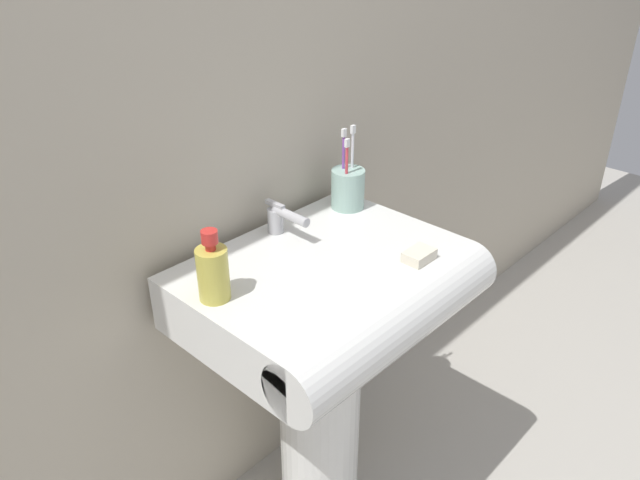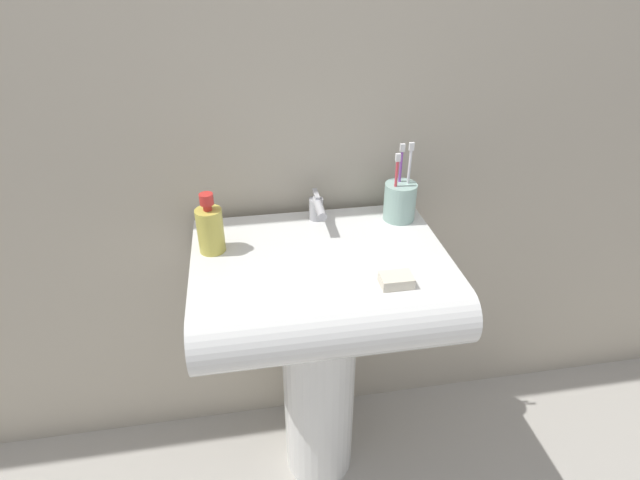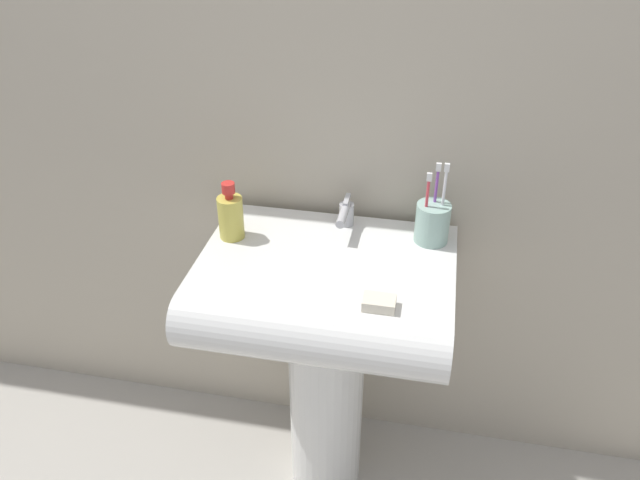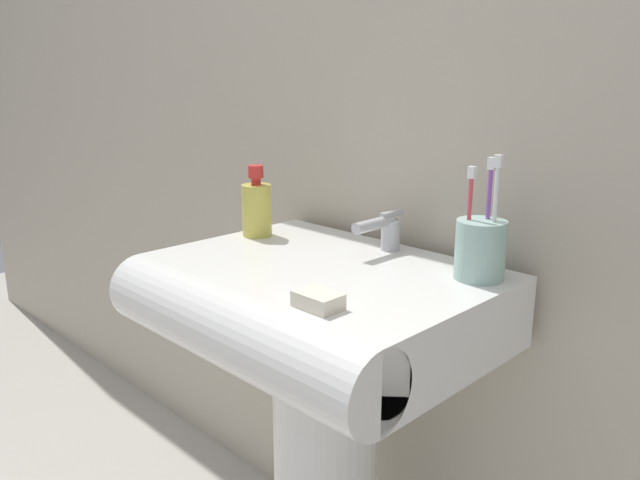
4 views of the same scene
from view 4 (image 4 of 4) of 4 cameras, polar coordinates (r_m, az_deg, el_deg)
name	(u,v)px [view 4 (image 4 of 4)]	position (r m, az deg, el deg)	size (l,w,h in m)	color
wall_back	(418,32)	(1.27, 8.98, 18.27)	(5.00, 0.05, 2.40)	#B7AD99
sink_basin	(307,305)	(1.11, -1.24, -5.95)	(0.60, 0.48, 0.13)	white
faucet	(385,230)	(1.20, 5.95, 0.89)	(0.04, 0.13, 0.08)	#B7B7BC
toothbrush_cup	(480,248)	(1.07, 14.46, -0.74)	(0.08, 0.08, 0.21)	#99BFB2
soap_bottle	(257,208)	(1.32, -5.81, 2.95)	(0.06, 0.06, 0.15)	gold
bar_soap	(318,300)	(0.92, -0.18, -5.53)	(0.07, 0.05, 0.02)	silver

